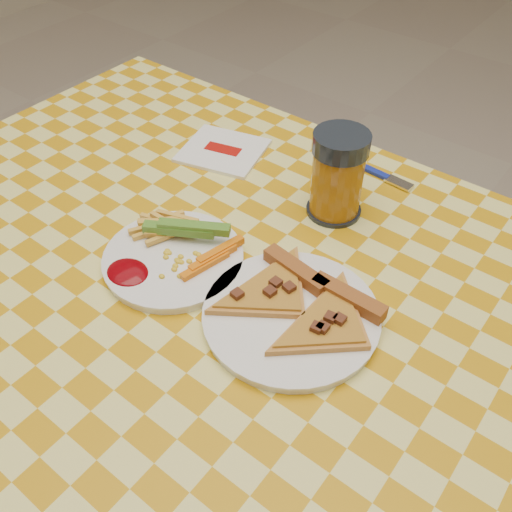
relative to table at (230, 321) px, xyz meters
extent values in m
plane|color=#C3B39C|center=(0.00, 0.00, -0.68)|extent=(8.00, 8.00, 0.00)
cylinder|color=silver|center=(-0.54, 0.34, -0.33)|extent=(0.06, 0.06, 0.71)
cube|color=#54351C|center=(0.00, 0.00, 0.05)|extent=(1.20, 0.80, 0.04)
cylinder|color=white|center=(-0.09, -0.01, 0.08)|extent=(0.20, 0.20, 0.01)
cylinder|color=white|center=(0.10, 0.01, 0.08)|extent=(0.25, 0.25, 0.01)
cube|color=#205A0E|center=(-0.10, 0.03, 0.11)|extent=(0.11, 0.08, 0.02)
cube|color=orange|center=(-0.04, 0.02, 0.09)|extent=(0.07, 0.09, 0.02)
ellipsoid|color=#6E0208|center=(-0.12, -0.07, 0.09)|extent=(0.06, 0.05, 0.01)
cube|color=brown|center=(0.07, 0.06, 0.10)|extent=(0.11, 0.04, 0.02)
cube|color=brown|center=(0.15, 0.07, 0.10)|extent=(0.11, 0.02, 0.02)
cylinder|color=black|center=(0.03, 0.23, 0.08)|extent=(0.09, 0.09, 0.01)
cylinder|color=#945910|center=(0.03, 0.23, 0.13)|extent=(0.08, 0.08, 0.11)
cylinder|color=black|center=(0.03, 0.23, 0.20)|extent=(0.09, 0.09, 0.03)
cube|color=white|center=(-0.22, 0.25, 0.08)|extent=(0.17, 0.16, 0.01)
cube|color=#AB0F09|center=(-0.22, 0.25, 0.08)|extent=(0.07, 0.04, 0.00)
cube|color=navy|center=(0.00, 0.37, 0.08)|extent=(0.11, 0.02, 0.01)
cube|color=silver|center=(0.08, 0.36, 0.08)|extent=(0.05, 0.02, 0.00)
camera|label=1|loc=(0.36, -0.41, 0.65)|focal=40.00mm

